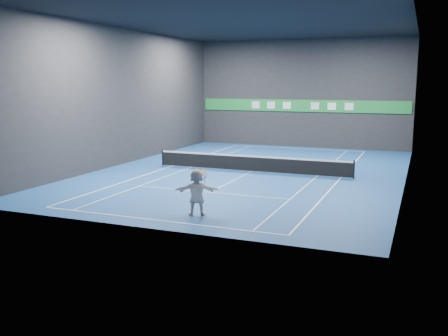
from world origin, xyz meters
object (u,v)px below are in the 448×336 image
at_px(tennis_net, 251,163).
at_px(tennis_racket, 204,176).
at_px(player, 197,192).
at_px(tennis_ball, 193,147).

height_order(tennis_net, tennis_racket, tennis_racket).
bearing_deg(player, tennis_net, -107.36).
height_order(tennis_ball, tennis_racket, tennis_ball).
relative_size(player, tennis_racket, 3.25).
bearing_deg(tennis_racket, player, -171.17).
bearing_deg(tennis_net, tennis_racket, -81.75).
distance_m(player, tennis_racket, 0.76).
relative_size(tennis_net, tennis_racket, 20.78).
bearing_deg(player, tennis_ball, -60.88).
distance_m(player, tennis_ball, 1.85).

